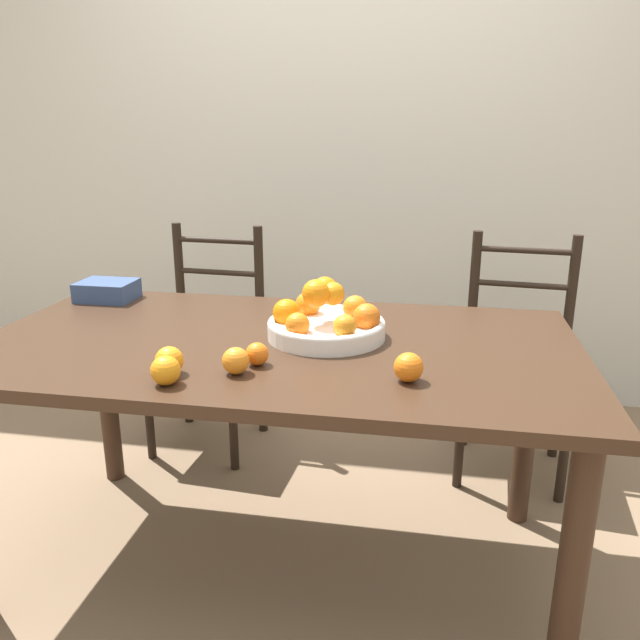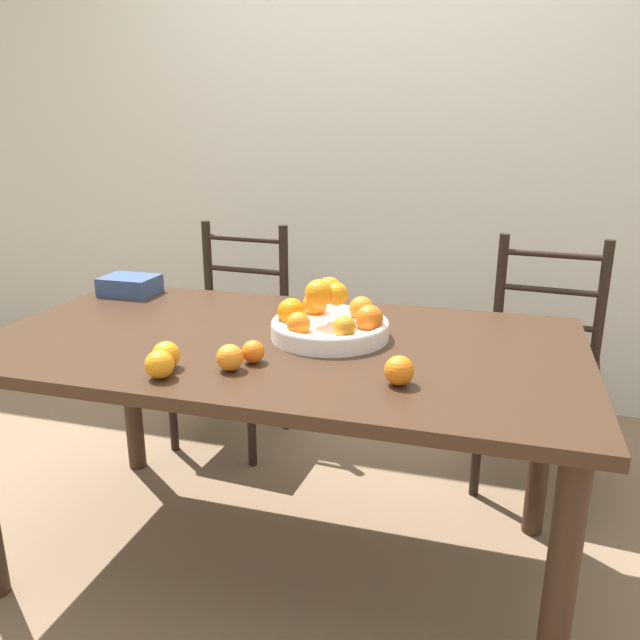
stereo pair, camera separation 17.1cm
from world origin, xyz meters
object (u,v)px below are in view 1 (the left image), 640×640
at_px(fruit_bowl, 326,321).
at_px(orange_loose_3, 257,354).
at_px(orange_loose_1, 166,370).
at_px(chair_right, 516,361).
at_px(orange_loose_4, 236,361).
at_px(chair_left, 209,343).
at_px(book_stack, 107,290).
at_px(orange_loose_2, 169,361).
at_px(orange_loose_0, 409,367).

bearing_deg(fruit_bowl, orange_loose_3, -118.36).
height_order(orange_loose_1, orange_loose_3, orange_loose_1).
relative_size(fruit_bowl, chair_right, 0.36).
xyz_separation_m(fruit_bowl, orange_loose_4, (-0.17, -0.32, -0.02)).
relative_size(chair_left, book_stack, 4.93).
relative_size(orange_loose_2, orange_loose_3, 1.18).
bearing_deg(chair_left, orange_loose_4, -61.92).
bearing_deg(chair_right, orange_loose_0, -105.75).
xyz_separation_m(fruit_bowl, book_stack, (-0.85, 0.28, -0.02)).
distance_m(fruit_bowl, book_stack, 0.89).
xyz_separation_m(orange_loose_0, orange_loose_1, (-0.57, -0.12, -0.00)).
height_order(orange_loose_1, orange_loose_2, same).
bearing_deg(chair_left, chair_right, 3.87).
distance_m(orange_loose_1, orange_loose_4, 0.17).
relative_size(orange_loose_3, chair_left, 0.06).
bearing_deg(orange_loose_0, chair_right, 68.62).
relative_size(chair_right, book_stack, 4.93).
bearing_deg(orange_loose_2, orange_loose_0, 5.80).
relative_size(orange_loose_3, book_stack, 0.31).
distance_m(orange_loose_0, orange_loose_2, 0.59).
height_order(orange_loose_2, orange_loose_4, orange_loose_2).
xyz_separation_m(orange_loose_1, book_stack, (-0.53, 0.70, -0.00)).
height_order(orange_loose_1, orange_loose_4, orange_loose_1).
height_order(orange_loose_1, chair_left, chair_left).
distance_m(chair_right, book_stack, 1.60).
bearing_deg(orange_loose_3, orange_loose_2, -153.20).
distance_m(orange_loose_3, orange_loose_4, 0.08).
bearing_deg(chair_right, chair_left, -174.37).
distance_m(orange_loose_4, chair_right, 1.37).
bearing_deg(chair_left, orange_loose_1, -70.23).
xyz_separation_m(orange_loose_0, orange_loose_2, (-0.59, -0.06, -0.00)).
relative_size(orange_loose_2, chair_right, 0.07).
bearing_deg(orange_loose_2, book_stack, 128.89).
bearing_deg(orange_loose_3, chair_left, 117.34).
distance_m(orange_loose_0, orange_loose_4, 0.43).
xyz_separation_m(chair_right, book_stack, (-1.50, -0.44, 0.33)).
relative_size(orange_loose_0, orange_loose_4, 1.05).
height_order(orange_loose_4, book_stack, orange_loose_4).
height_order(orange_loose_3, chair_left, chair_left).
height_order(orange_loose_0, book_stack, orange_loose_0).
xyz_separation_m(orange_loose_2, book_stack, (-0.51, 0.63, -0.00)).
relative_size(chair_left, chair_right, 1.00).
bearing_deg(orange_loose_2, orange_loose_4, 11.01).
bearing_deg(book_stack, orange_loose_1, -52.82).
xyz_separation_m(orange_loose_4, chair_right, (0.82, 1.04, -0.34)).
relative_size(fruit_bowl, orange_loose_4, 5.02).
bearing_deg(orange_loose_1, fruit_bowl, 52.97).
height_order(orange_loose_4, chair_right, chair_right).
height_order(orange_loose_2, chair_left, chair_left).
xyz_separation_m(orange_loose_2, orange_loose_3, (0.20, 0.10, -0.01)).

